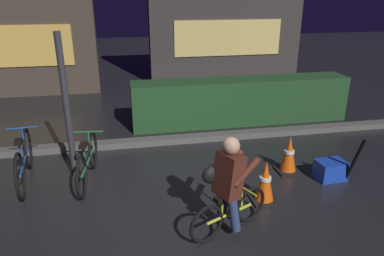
# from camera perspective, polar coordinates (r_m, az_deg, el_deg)

# --- Properties ---
(ground_plane) EXTENTS (40.00, 40.00, 0.00)m
(ground_plane) POSITION_cam_1_polar(r_m,az_deg,el_deg) (5.04, -0.93, -12.18)
(ground_plane) COLOR black
(sidewalk_curb) EXTENTS (12.00, 0.24, 0.12)m
(sidewalk_curb) POSITION_cam_1_polar(r_m,az_deg,el_deg) (6.95, -4.18, -1.98)
(sidewalk_curb) COLOR #56544F
(sidewalk_curb) RESTS_ON ground
(hedge_row) EXTENTS (4.80, 0.70, 0.99)m
(hedge_row) POSITION_cam_1_polar(r_m,az_deg,el_deg) (8.02, 7.80, 4.31)
(hedge_row) COLOR #214723
(hedge_row) RESTS_ON ground
(storefront_left) EXTENTS (4.14, 0.54, 4.85)m
(storefront_left) POSITION_cam_1_polar(r_m,az_deg,el_deg) (11.01, -26.79, 17.00)
(storefront_left) COLOR #42382D
(storefront_left) RESTS_ON ground
(storefront_right) EXTENTS (4.92, 0.54, 4.43)m
(storefront_right) POSITION_cam_1_polar(r_m,az_deg,el_deg) (11.86, 5.56, 18.13)
(storefront_right) COLOR #383330
(storefront_right) RESTS_ON ground
(street_post) EXTENTS (0.10, 0.10, 2.25)m
(street_post) POSITION_cam_1_polar(r_m,az_deg,el_deg) (5.67, -19.36, 2.97)
(street_post) COLOR #2D2D33
(street_post) RESTS_ON ground
(parked_bike_left_mid) EXTENTS (0.46, 1.71, 0.79)m
(parked_bike_left_mid) POSITION_cam_1_polar(r_m,az_deg,el_deg) (6.03, -25.23, -4.65)
(parked_bike_left_mid) COLOR black
(parked_bike_left_mid) RESTS_ON ground
(parked_bike_center_left) EXTENTS (0.46, 1.57, 0.72)m
(parked_bike_center_left) POSITION_cam_1_polar(r_m,az_deg,el_deg) (5.71, -16.33, -5.12)
(parked_bike_center_left) COLOR black
(parked_bike_center_left) RESTS_ON ground
(traffic_cone_near) EXTENTS (0.36, 0.36, 0.62)m
(traffic_cone_near) POSITION_cam_1_polar(r_m,az_deg,el_deg) (5.09, 11.60, -8.44)
(traffic_cone_near) COLOR black
(traffic_cone_near) RESTS_ON ground
(traffic_cone_far) EXTENTS (0.36, 0.36, 0.61)m
(traffic_cone_far) POSITION_cam_1_polar(r_m,az_deg,el_deg) (5.98, 15.23, -4.16)
(traffic_cone_far) COLOR black
(traffic_cone_far) RESTS_ON ground
(blue_crate) EXTENTS (0.46, 0.35, 0.30)m
(blue_crate) POSITION_cam_1_polar(r_m,az_deg,el_deg) (6.02, 21.25, -6.27)
(blue_crate) COLOR #193DB7
(blue_crate) RESTS_ON ground
(cyclist) EXTENTS (1.10, 0.56, 1.25)m
(cyclist) POSITION_cam_1_polar(r_m,az_deg,el_deg) (4.26, 5.70, -9.13)
(cyclist) COLOR black
(cyclist) RESTS_ON ground
(closed_umbrella) EXTENTS (0.05, 0.33, 0.82)m
(closed_umbrella) POSITION_cam_1_polar(r_m,az_deg,el_deg) (5.84, 24.50, -4.81)
(closed_umbrella) COLOR black
(closed_umbrella) RESTS_ON ground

